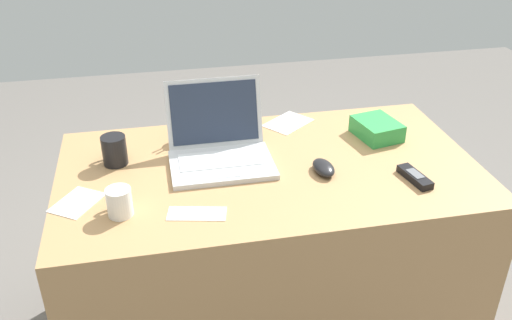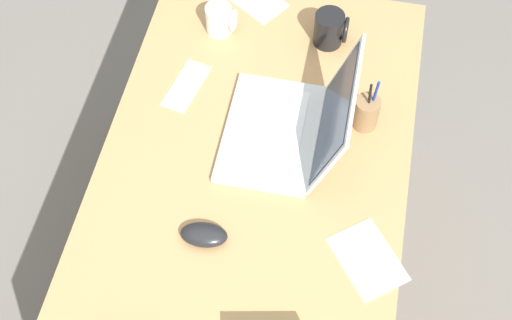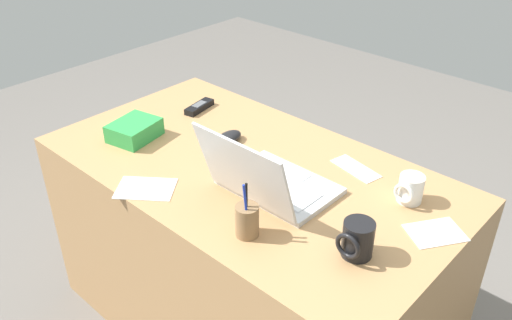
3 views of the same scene
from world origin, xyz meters
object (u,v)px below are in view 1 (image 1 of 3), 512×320
cordless_phone (415,177)px  coffee_mug_white (119,201)px  pen_holder (190,126)px  laptop (219,147)px  coffee_mug_tall (114,150)px  computer_mouse (323,168)px  snack_bag (377,129)px

cordless_phone → coffee_mug_white: bearing=-179.8°
coffee_mug_white → pen_holder: 0.51m
laptop → pen_holder: (-0.08, 0.18, -0.00)m
laptop → coffee_mug_white: laptop is taller
coffee_mug_tall → pen_holder: bearing=26.3°
cordless_phone → pen_holder: bearing=147.2°
laptop → coffee_mug_tall: (-0.35, 0.05, 0.00)m
coffee_mug_white → pen_holder: pen_holder is taller
laptop → coffee_mug_tall: 0.35m
computer_mouse → coffee_mug_tall: coffee_mug_tall is taller
coffee_mug_white → coffee_mug_tall: (-0.02, 0.31, 0.01)m
computer_mouse → pen_holder: size_ratio=0.65×
cordless_phone → coffee_mug_tall: bearing=162.0°
coffee_mug_white → snack_bag: size_ratio=0.52×
coffee_mug_tall → pen_holder: pen_holder is taller
coffee_mug_white → computer_mouse: bearing=9.5°
laptop → pen_holder: 0.20m
snack_bag → laptop: bearing=-174.5°
cordless_phone → pen_holder: (-0.68, 0.44, 0.04)m
computer_mouse → pen_holder: 0.53m
coffee_mug_tall → cordless_phone: bearing=-18.0°
laptop → snack_bag: size_ratio=2.04×
coffee_mug_white → cordless_phone: (0.93, 0.00, -0.03)m
coffee_mug_white → coffee_mug_tall: bearing=93.4°
computer_mouse → coffee_mug_tall: bearing=159.2°
coffee_mug_tall → snack_bag: (0.95, 0.01, -0.02)m
laptop → coffee_mug_white: (-0.33, -0.26, -0.01)m
laptop → snack_bag: laptop is taller
snack_bag → computer_mouse: bearing=-142.2°
pen_holder → snack_bag: size_ratio=1.03×
computer_mouse → laptop: bearing=150.6°
laptop → pen_holder: bearing=114.8°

